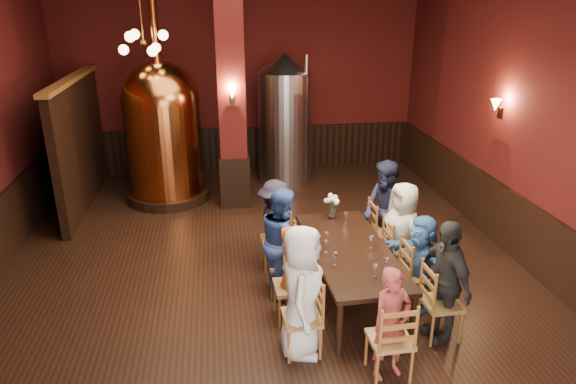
{
  "coord_description": "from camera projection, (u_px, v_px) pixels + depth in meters",
  "views": [
    {
      "loc": [
        -0.61,
        -6.73,
        3.89
      ],
      "look_at": [
        0.39,
        0.2,
        1.19
      ],
      "focal_mm": 32.0,
      "sensor_mm": 36.0,
      "label": 1
    }
  ],
  "objects": [
    {
      "name": "sconce_column",
      "position": [
        232.0,
        95.0,
        9.17
      ],
      "size": [
        0.2,
        0.2,
        0.36
      ],
      "primitive_type": null,
      "rotation": [
        0.0,
        0.0,
        3.14
      ],
      "color": "black",
      "rests_on": "column"
    },
    {
      "name": "pendant_cluster",
      "position": [
        143.0,
        42.0,
        9.02
      ],
      "size": [
        0.9,
        0.9,
        1.7
      ],
      "primitive_type": null,
      "color": "#A57226",
      "rests_on": "room"
    },
    {
      "name": "wine_glass_5",
      "position": [
        371.0,
        242.0,
        6.77
      ],
      "size": [
        0.07,
        0.07,
        0.17
      ],
      "primitive_type": null,
      "color": "white",
      "rests_on": "dining_table"
    },
    {
      "name": "wainscot_back",
      "position": [
        243.0,
        148.0,
        12.09
      ],
      "size": [
        7.9,
        0.08,
        1.0
      ],
      "primitive_type": "cube",
      "color": "black",
      "rests_on": "ground"
    },
    {
      "name": "person_0",
      "position": [
        302.0,
        292.0,
        5.71
      ],
      "size": [
        0.69,
        0.88,
        1.58
      ],
      "primitive_type": "imported",
      "rotation": [
        0.0,
        0.0,
        1.31
      ],
      "color": "silver",
      "rests_on": "ground"
    },
    {
      "name": "person_2",
      "position": [
        283.0,
        241.0,
        6.95
      ],
      "size": [
        0.41,
        0.76,
        1.53
      ],
      "primitive_type": "imported",
      "rotation": [
        0.0,
        0.0,
        1.63
      ],
      "color": "#2A468E",
      "rests_on": "ground"
    },
    {
      "name": "person_4",
      "position": [
        444.0,
        280.0,
        6.0
      ],
      "size": [
        0.54,
        0.95,
        1.53
      ],
      "primitive_type": "imported",
      "rotation": [
        0.0,
        0.0,
        4.91
      ],
      "color": "black",
      "rests_on": "ground"
    },
    {
      "name": "copper_kettle",
      "position": [
        164.0,
        130.0,
        9.97
      ],
      "size": [
        1.83,
        1.83,
        3.89
      ],
      "rotation": [
        0.0,
        0.0,
        0.3
      ],
      "color": "black",
      "rests_on": "ground"
    },
    {
      "name": "chair_3",
      "position": [
        275.0,
        240.0,
        7.67
      ],
      "size": [
        0.47,
        0.47,
        0.92
      ],
      "primitive_type": null,
      "rotation": [
        0.0,
        0.0,
        -1.54
      ],
      "color": "#945F25",
      "rests_on": "ground"
    },
    {
      "name": "wine_glass_3",
      "position": [
        326.0,
        247.0,
        6.64
      ],
      "size": [
        0.07,
        0.07,
        0.17
      ],
      "primitive_type": null,
      "color": "white",
      "rests_on": "dining_table"
    },
    {
      "name": "wine_glass_4",
      "position": [
        327.0,
        238.0,
        6.87
      ],
      "size": [
        0.07,
        0.07,
        0.17
      ],
      "primitive_type": null,
      "color": "white",
      "rests_on": "dining_table"
    },
    {
      "name": "wine_glass_2",
      "position": [
        335.0,
        259.0,
        6.33
      ],
      "size": [
        0.07,
        0.07,
        0.17
      ],
      "primitive_type": null,
      "color": "white",
      "rests_on": "dining_table"
    },
    {
      "name": "wainscot_right",
      "position": [
        515.0,
        226.0,
        8.04
      ],
      "size": [
        0.08,
        9.9,
        1.0
      ],
      "primitive_type": "cube",
      "color": "black",
      "rests_on": "ground"
    },
    {
      "name": "chair_6",
      "position": [
        400.0,
        251.0,
        7.33
      ],
      "size": [
        0.47,
        0.47,
        0.92
      ],
      "primitive_type": null,
      "rotation": [
        0.0,
        0.0,
        1.6
      ],
      "color": "#945F25",
      "rests_on": "ground"
    },
    {
      "name": "wine_glass_0",
      "position": [
        387.0,
        265.0,
        6.2
      ],
      "size": [
        0.07,
        0.07,
        0.17
      ],
      "primitive_type": null,
      "color": "white",
      "rests_on": "dining_table"
    },
    {
      "name": "person_7",
      "position": [
        385.0,
        212.0,
        7.82
      ],
      "size": [
        0.63,
        0.85,
        1.58
      ],
      "primitive_type": "imported",
      "rotation": [
        0.0,
        0.0,
        5.07
      ],
      "color": "#1B1F37",
      "rests_on": "ground"
    },
    {
      "name": "sconce_wall",
      "position": [
        501.0,
        108.0,
        8.16
      ],
      "size": [
        0.2,
        0.2,
        0.36
      ],
      "primitive_type": null,
      "rotation": [
        0.0,
        0.0,
        1.57
      ],
      "color": "black",
      "rests_on": "room"
    },
    {
      "name": "dining_table",
      "position": [
        350.0,
        252.0,
        6.81
      ],
      "size": [
        1.07,
        2.43,
        0.75
      ],
      "rotation": [
        0.0,
        0.0,
        0.03
      ],
      "color": "black",
      "rests_on": "ground"
    },
    {
      "name": "person_1",
      "position": [
        291.0,
        273.0,
        6.38
      ],
      "size": [
        0.38,
        0.52,
        1.29
      ],
      "primitive_type": "imported",
      "rotation": [
        0.0,
        0.0,
        1.74
      ],
      "color": "#AE401D",
      "rests_on": "ground"
    },
    {
      "name": "chair_5",
      "position": [
        419.0,
        274.0,
        6.72
      ],
      "size": [
        0.47,
        0.47,
        0.92
      ],
      "primitive_type": null,
      "rotation": [
        0.0,
        0.0,
        1.6
      ],
      "color": "#945F25",
      "rests_on": "ground"
    },
    {
      "name": "chair_0",
      "position": [
        302.0,
        317.0,
        5.83
      ],
      "size": [
        0.47,
        0.47,
        0.92
      ],
      "primitive_type": null,
      "rotation": [
        0.0,
        0.0,
        -1.54
      ],
      "color": "#945F25",
      "rests_on": "ground"
    },
    {
      "name": "partition",
      "position": [
        80.0,
        145.0,
        9.79
      ],
      "size": [
        0.22,
        3.5,
        2.4
      ],
      "primitive_type": "cube",
      "color": "black",
      "rests_on": "ground"
    },
    {
      "name": "chair_1",
      "position": [
        291.0,
        286.0,
        6.45
      ],
      "size": [
        0.47,
        0.47,
        0.92
      ],
      "primitive_type": null,
      "rotation": [
        0.0,
        0.0,
        -1.54
      ],
      "color": "#945F25",
      "rests_on": "ground"
    },
    {
      "name": "chair_2",
      "position": [
        283.0,
        261.0,
        7.06
      ],
      "size": [
        0.47,
        0.47,
        0.92
      ],
      "primitive_type": null,
      "rotation": [
        0.0,
        0.0,
        -1.54
      ],
      "color": "#945F25",
      "rests_on": "ground"
    },
    {
      "name": "person_8",
      "position": [
        391.0,
        324.0,
        5.4
      ],
      "size": [
        0.54,
        0.44,
        1.29
      ],
      "primitive_type": "imported",
      "rotation": [
        0.0,
        0.0,
        6.59
      ],
      "color": "maroon",
      "rests_on": "ground"
    },
    {
      "name": "room",
      "position": [
        262.0,
        125.0,
        6.88
      ],
      "size": [
        10.0,
        10.02,
        4.5
      ],
      "color": "black",
      "rests_on": "ground"
    },
    {
      "name": "rose_vase",
      "position": [
        332.0,
        203.0,
        7.61
      ],
      "size": [
        0.23,
        0.23,
        0.39
      ],
      "color": "white",
      "rests_on": "dining_table"
    },
    {
      "name": "chair_7",
      "position": [
        384.0,
        231.0,
        7.94
      ],
      "size": [
        0.47,
        0.47,
        0.92
      ],
      "primitive_type": null,
      "rotation": [
        0.0,
        0.0,
        1.6
      ],
      "color": "#945F25",
      "rests_on": "ground"
    },
    {
      "name": "chair_4",
      "position": [
        442.0,
        303.0,
        6.11
      ],
      "size": [
        0.47,
        0.47,
        0.92
      ],
      "primitive_type": null,
      "rotation": [
        0.0,
        0.0,
        1.6
      ],
      "color": "#945F25",
      "rests_on": "ground"
    },
    {
      "name": "wine_glass_6",
      "position": [
        346.0,
        218.0,
        7.49
      ],
      "size": [
        0.07,
        0.07,
        0.17
      ],
      "primitive_type": null,
      "color": "white",
      "rests_on": "dining_table"
    },
    {
      "name": "wine_glass_1",
      "position": [
        375.0,
        271.0,
        6.06
      ],
      "size": [
        0.07,
        0.07,
        0.17
      ],
      "primitive_type": null,
      "color": "white",
      "rests_on": "dining_table"
    },
    {
      "name": "person_3",
      "position": [
        275.0,
        225.0,
        7.59
      ],
      "size": [
        0.59,
        0.94,
        1.4
      ],
      "primitive_type": "imported",
      "rotation": [
        0.0,
        0.0,
        1.66
      ],
      "color": "black",
      "rests_on": "ground"
    },
    {
      "name": "steel_vessel",
      "position": [
        285.0,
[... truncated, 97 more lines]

